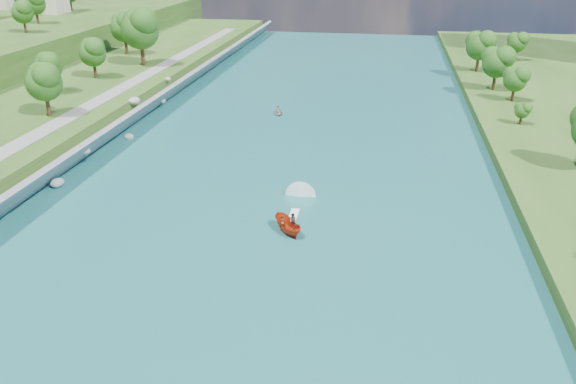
# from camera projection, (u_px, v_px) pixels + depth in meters

# --- Properties ---
(ground) EXTENTS (260.00, 260.00, 0.00)m
(ground) POSITION_uv_depth(u_px,v_px,m) (232.00, 266.00, 51.20)
(ground) COLOR #2D5119
(ground) RESTS_ON ground
(river_water) EXTENTS (55.00, 240.00, 0.10)m
(river_water) POSITION_uv_depth(u_px,v_px,m) (274.00, 181.00, 69.14)
(river_water) COLOR #1A5E65
(river_water) RESTS_ON ground
(ridge_west) EXTENTS (60.00, 120.00, 9.00)m
(ridge_west) POSITION_uv_depth(u_px,v_px,m) (22.00, 34.00, 147.54)
(ridge_west) COLOR #2D5119
(ridge_west) RESTS_ON ground
(riprap_bank) EXTENTS (4.30, 236.00, 4.22)m
(riprap_bank) POSITION_uv_depth(u_px,v_px,m) (75.00, 157.00, 71.75)
(riprap_bank) COLOR slate
(riprap_bank) RESTS_ON ground
(riverside_path) EXTENTS (3.00, 200.00, 0.10)m
(riverside_path) POSITION_uv_depth(u_px,v_px,m) (29.00, 139.00, 72.77)
(riverside_path) COLOR gray
(riverside_path) RESTS_ON berm_west
(trees_east) EXTENTS (17.29, 142.12, 10.02)m
(trees_east) POSITION_uv_depth(u_px,v_px,m) (566.00, 125.00, 70.09)
(trees_east) COLOR #1E4A13
(trees_east) RESTS_ON berm_east
(trees_ridge) EXTENTS (21.92, 44.03, 9.37)m
(trees_ridge) POSITION_uv_depth(u_px,v_px,m) (43.00, 1.00, 139.17)
(trees_ridge) COLOR #1E4A13
(trees_ridge) RESTS_ON ridge_west
(motorboat) EXTENTS (3.87, 18.95, 1.92)m
(motorboat) POSITION_uv_depth(u_px,v_px,m) (290.00, 220.00, 57.85)
(motorboat) COLOR #B22B0E
(motorboat) RESTS_ON river_water
(raft) EXTENTS (2.80, 3.43, 1.52)m
(raft) POSITION_uv_depth(u_px,v_px,m) (278.00, 112.00, 94.99)
(raft) COLOR gray
(raft) RESTS_ON river_water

